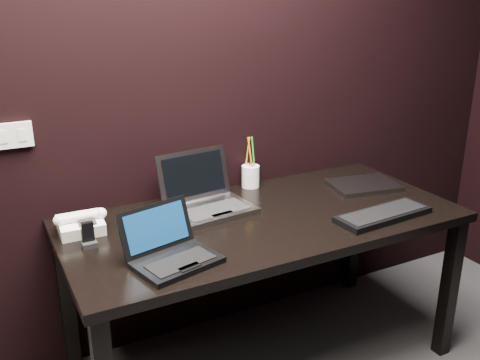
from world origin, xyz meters
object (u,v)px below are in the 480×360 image
pen_cup (250,175)px  desk (263,233)px  ext_keyboard (383,214)px  silver_laptop (207,200)px  closed_laptop (363,185)px  mobile_phone (88,237)px  desk_phone (81,224)px  netbook (171,252)px

pen_cup → desk: bearing=-109.7°
ext_keyboard → silver_laptop: bearing=146.1°
closed_laptop → mobile_phone: size_ratio=3.70×
closed_laptop → desk_phone: size_ratio=1.69×
closed_laptop → pen_cup: 0.56m
closed_laptop → desk_phone: desk_phone is taller
ext_keyboard → desk_phone: size_ratio=2.14×
ext_keyboard → mobile_phone: (-1.18, 0.31, 0.02)m
ext_keyboard → pen_cup: pen_cup is taller
closed_laptop → pen_cup: size_ratio=1.40×
netbook → mobile_phone: netbook is taller
silver_laptop → pen_cup: bearing=28.7°
netbook → desk: bearing=21.7°
ext_keyboard → desk_phone: 1.26m
mobile_phone → ext_keyboard: bearing=-14.6°
netbook → closed_laptop: bearing=14.3°
desk_phone → mobile_phone: 0.13m
desk → silver_laptop: 0.29m
desk → silver_laptop: size_ratio=4.47×
desk → silver_laptop: silver_laptop is taller
netbook → mobile_phone: bearing=132.4°
ext_keyboard → desk_phone: (-1.18, 0.44, 0.02)m
netbook → closed_laptop: 1.14m
silver_laptop → pen_cup: pen_cup is taller
desk → desk_phone: desk_phone is taller
netbook → pen_cup: bearing=41.4°
silver_laptop → mobile_phone: size_ratio=3.96×
netbook → silver_laptop: 0.49m
netbook → pen_cup: pen_cup is taller
mobile_phone → pen_cup: bearing=18.7°
ext_keyboard → closed_laptop: (0.17, 0.33, -0.00)m
desk → mobile_phone: 0.74m
mobile_phone → netbook: bearing=-47.6°
pen_cup → ext_keyboard: bearing=-61.6°
netbook → closed_laptop: (1.11, 0.28, -0.03)m
netbook → silver_laptop: (0.31, 0.38, 0.01)m
desk_phone → desk: bearing=-14.8°
desk → ext_keyboard: bearing=-28.7°
desk → silver_laptop: bearing=136.0°
ext_keyboard → mobile_phone: bearing=165.4°
ext_keyboard → desk: bearing=151.3°
netbook → mobile_phone: (-0.24, 0.26, -0.00)m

